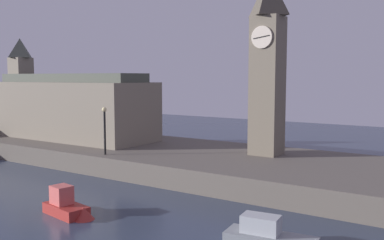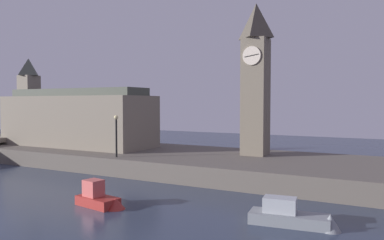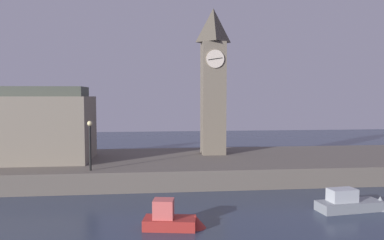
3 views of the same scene
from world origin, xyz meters
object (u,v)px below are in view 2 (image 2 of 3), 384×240
Objects in this scene: parliament_hall at (75,118)px; boat_dinghy_red at (101,199)px; clock_tower at (256,77)px; streetlamp at (116,131)px; boat_cruiser_grey at (297,217)px.

parliament_hall reaches higher than boat_dinghy_red.
clock_tower is 3.87× the size of boat_dinghy_red.
clock_tower reaches higher than streetlamp.
streetlamp is at bearing -26.63° from parliament_hall.
clock_tower is 20.18m from parliament_hall.
boat_cruiser_grey is (16.57, -6.34, -3.32)m from streetlamp.
clock_tower reaches higher than boat_cruiser_grey.
clock_tower is 3.72× the size of streetlamp.
streetlamp reaches higher than boat_cruiser_grey.
streetlamp is at bearing -145.79° from clock_tower.
streetlamp reaches higher than boat_dinghy_red.
clock_tower is 2.85× the size of boat_cruiser_grey.
boat_dinghy_red reaches higher than boat_cruiser_grey.
clock_tower is at bearing 116.42° from boat_cruiser_grey.
parliament_hall is at bearing 156.90° from boat_cruiser_grey.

